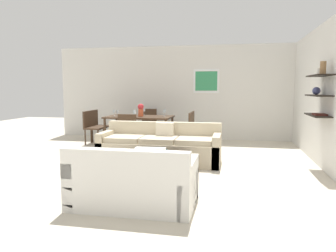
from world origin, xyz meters
TOP-DOWN VIEW (x-y plane):
  - ground_plane at (0.00, 0.00)m, footprint 18.00×18.00m
  - back_wall_unit at (0.30, 3.53)m, footprint 8.40×0.09m
  - right_wall_shelf_unit at (3.03, 0.59)m, footprint 0.34×8.20m
  - sofa_beige at (-0.03, 0.34)m, footprint 2.39×0.90m
  - loveseat_white at (0.18, -2.12)m, footprint 1.53×0.90m
  - coffee_table at (0.10, -0.78)m, footprint 1.11×0.97m
  - decorative_bowl at (0.16, -0.80)m, footprint 0.37×0.37m
  - candle_jar at (0.34, -0.92)m, footprint 0.08×0.08m
  - dining_table at (-1.03, 2.24)m, footprint 1.71×0.98m
  - dining_chair_foot at (-1.03, 1.34)m, footprint 0.44×0.44m
  - dining_chair_right_far at (0.23, 2.46)m, footprint 0.44×0.44m
  - dining_chair_head at (-1.03, 3.13)m, footprint 0.44×0.44m
  - dining_chair_left_near at (-2.29, 2.02)m, footprint 0.44×0.44m
  - dining_chair_right_near at (0.23, 2.02)m, footprint 0.44×0.44m
  - dining_chair_left_far at (-2.29, 2.46)m, footprint 0.44×0.44m
  - wine_glass_right_far at (-0.38, 2.36)m, footprint 0.08×0.08m
  - wine_glass_left_near at (-1.68, 2.12)m, footprint 0.07×0.07m
  - wine_glass_head at (-1.03, 2.67)m, footprint 0.08×0.08m
  - wine_glass_foot at (-1.03, 1.81)m, footprint 0.07×0.07m
  - wine_glass_left_far at (-1.68, 2.36)m, footprint 0.06×0.06m
  - centerpiece_vase at (-0.98, 2.22)m, footprint 0.16×0.16m

SIDE VIEW (x-z plane):
  - ground_plane at x=0.00m, z-range 0.00..0.00m
  - coffee_table at x=0.10m, z-range 0.00..0.38m
  - sofa_beige at x=-0.03m, z-range -0.10..0.68m
  - loveseat_white at x=0.18m, z-range -0.10..0.68m
  - candle_jar at x=0.34m, z-range 0.38..0.44m
  - decorative_bowl at x=0.16m, z-range 0.38..0.47m
  - dining_chair_foot at x=-1.03m, z-range 0.06..0.94m
  - dining_chair_right_far at x=0.23m, z-range 0.06..0.94m
  - dining_chair_head at x=-1.03m, z-range 0.06..0.94m
  - dining_chair_left_near at x=-2.29m, z-range 0.06..0.94m
  - dining_chair_right_near at x=0.23m, z-range 0.06..0.94m
  - dining_chair_left_far at x=-2.29m, z-range 0.06..0.94m
  - dining_table at x=-1.03m, z-range 0.31..1.06m
  - wine_glass_left_far at x=-1.68m, z-range 0.78..0.93m
  - wine_glass_left_near at x=-1.68m, z-range 0.79..0.95m
  - wine_glass_head at x=-1.03m, z-range 0.79..0.97m
  - wine_glass_right_far at x=-0.38m, z-range 0.79..0.97m
  - wine_glass_foot at x=-1.03m, z-range 0.79..0.98m
  - centerpiece_vase at x=-0.98m, z-range 0.77..1.09m
  - right_wall_shelf_unit at x=3.03m, z-range 0.00..2.70m
  - back_wall_unit at x=0.30m, z-range 0.00..2.70m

